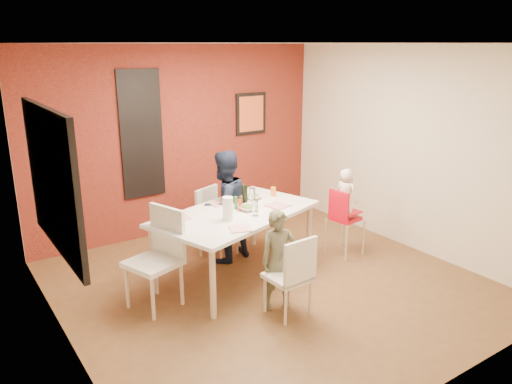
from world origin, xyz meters
TOP-DOWN VIEW (x-y plane):
  - ground at (0.00, 0.00)m, footprint 4.50×4.50m
  - ceiling at (0.00, 0.00)m, footprint 4.50×4.50m
  - wall_back at (0.00, 2.25)m, footprint 4.50×0.02m
  - wall_front at (0.00, -2.25)m, footprint 4.50×0.02m
  - wall_left at (-2.25, 0.00)m, footprint 0.02×4.50m
  - wall_right at (2.25, 0.00)m, footprint 0.02×4.50m
  - brick_accent_wall at (0.00, 2.23)m, footprint 4.50×0.02m
  - picture_window_frame at (-2.22, 0.20)m, footprint 0.05×1.70m
  - picture_window_pane at (-2.21, 0.20)m, footprint 0.02×1.55m
  - glassblock_strip at (-0.60, 2.21)m, footprint 0.55×0.03m
  - glassblock_surround at (-0.60, 2.21)m, footprint 0.60×0.03m
  - art_print_frame at (1.20, 2.21)m, footprint 0.54×0.03m
  - art_print_canvas at (1.20, 2.19)m, footprint 0.44×0.01m
  - dining_table at (-0.20, 0.42)m, footprint 2.18×1.61m
  - chair_near at (-0.23, -0.70)m, footprint 0.42×0.42m
  - chair_far at (-0.10, 1.14)m, footprint 0.54×0.54m
  - chair_left at (-1.22, 0.31)m, footprint 0.62×0.62m
  - high_chair at (1.27, 0.15)m, footprint 0.42×0.42m
  - child_near at (-0.24, -0.47)m, footprint 0.45×0.36m
  - child_far at (-0.07, 0.90)m, footprint 0.80×0.68m
  - toddler at (1.29, 0.15)m, footprint 0.26×0.35m
  - plate_near_left at (-0.46, -0.08)m, footprint 0.28×0.28m
  - plate_far_mid at (-0.21, 0.78)m, footprint 0.22×0.22m
  - plate_near_right at (0.33, 0.32)m, footprint 0.29×0.29m
  - plate_far_left at (-0.84, 0.59)m, footprint 0.22×0.22m
  - salad_bowl_a at (-0.05, 0.40)m, footprint 0.25×0.25m
  - salad_bowl_b at (0.25, 0.74)m, footprint 0.23×0.23m
  - wine_bottle at (-0.00, 0.54)m, footprint 0.07×0.07m
  - wine_glass_a at (-0.09, 0.19)m, footprint 0.07×0.07m
  - wine_glass_b at (0.08, 0.50)m, footprint 0.08×0.08m
  - paper_towel_roll at (-0.42, 0.24)m, footprint 0.12×0.12m
  - condiment_red at (-0.14, 0.44)m, footprint 0.04×0.04m
  - condiment_green at (-0.14, 0.51)m, footprint 0.04×0.04m
  - condiment_brown at (-0.08, 0.51)m, footprint 0.04×0.04m
  - sippy_cup at (0.53, 0.69)m, footprint 0.07×0.07m

SIDE VIEW (x-z plane):
  - ground at x=0.00m, z-range 0.00..0.00m
  - chair_near at x=-0.23m, z-range 0.05..0.93m
  - chair_far at x=-0.10m, z-range 0.05..0.96m
  - child_near at x=-0.24m, z-range 0.00..1.08m
  - high_chair at x=1.27m, z-range 0.09..1.00m
  - chair_left at x=-1.22m, z-range 0.06..1.12m
  - child_far at x=-0.07m, z-range 0.00..1.44m
  - dining_table at x=-0.20m, z-range 0.33..1.15m
  - plate_far_left at x=-0.84m, z-range 0.81..0.82m
  - plate_near_left at x=-0.46m, z-range 0.81..0.82m
  - plate_far_mid at x=-0.21m, z-range 0.81..0.82m
  - plate_near_right at x=0.33m, z-range 0.81..0.83m
  - salad_bowl_b at x=0.25m, z-range 0.81..0.87m
  - salad_bowl_a at x=-0.05m, z-range 0.81..0.87m
  - toddler at x=1.29m, z-range 0.54..1.18m
  - sippy_cup at x=0.53m, z-range 0.81..0.93m
  - condiment_red at x=-0.14m, z-range 0.81..0.95m
  - condiment_brown at x=-0.08m, z-range 0.81..0.96m
  - condiment_green at x=-0.14m, z-range 0.81..0.96m
  - wine_glass_a at x=-0.09m, z-range 0.81..1.00m
  - wine_glass_b at x=0.08m, z-range 0.81..1.03m
  - paper_towel_roll at x=-0.42m, z-range 0.81..1.08m
  - wine_bottle at x=0.00m, z-range 0.81..1.08m
  - wall_back at x=0.00m, z-range 0.00..2.70m
  - wall_front at x=0.00m, z-range 0.00..2.70m
  - wall_left at x=-2.25m, z-range 0.00..2.70m
  - wall_right at x=2.25m, z-range 0.00..2.70m
  - brick_accent_wall at x=0.00m, z-range 0.00..2.70m
  - glassblock_strip at x=-0.60m, z-range 0.65..2.35m
  - glassblock_surround at x=-0.60m, z-range 0.62..2.38m
  - picture_window_frame at x=-2.22m, z-range 0.90..2.20m
  - picture_window_pane at x=-2.21m, z-range 0.98..2.12m
  - art_print_frame at x=1.20m, z-range 1.33..1.97m
  - art_print_canvas at x=1.20m, z-range 1.38..1.92m
  - ceiling at x=0.00m, z-range 2.69..2.71m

